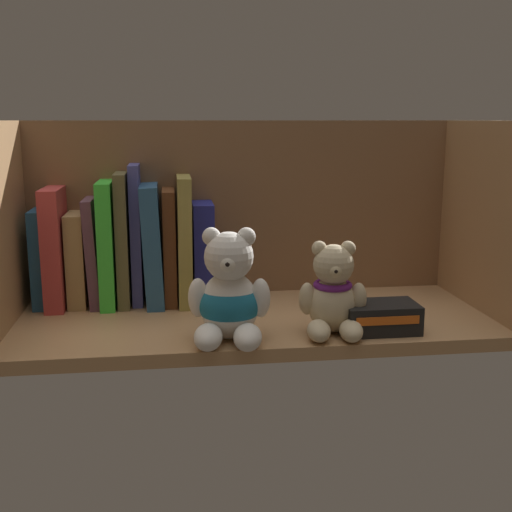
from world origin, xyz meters
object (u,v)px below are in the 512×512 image
at_px(book_8, 170,245).
at_px(book_7, 153,243).
at_px(book_3, 94,251).
at_px(book_5, 124,238).
at_px(book_4, 108,242).
at_px(teddy_bear_larger, 229,297).
at_px(book_1, 57,246).
at_px(book_9, 184,238).
at_px(teddy_bear_smaller, 333,295).
at_px(book_2, 78,258).
at_px(book_6, 137,234).
at_px(book_10, 203,251).
at_px(small_product_box, 380,317).
at_px(book_0, 40,257).

bearing_deg(book_8, book_7, 180.00).
height_order(book_3, book_5, book_5).
relative_size(book_5, book_7, 1.10).
bearing_deg(book_8, book_5, 180.00).
bearing_deg(book_4, book_5, 0.00).
xyz_separation_m(book_3, book_7, (0.10, 0.00, 0.01)).
bearing_deg(book_5, teddy_bear_larger, -54.46).
distance_m(book_1, book_8, 0.18).
distance_m(book_3, book_9, 0.15).
xyz_separation_m(book_9, teddy_bear_smaller, (0.20, -0.21, -0.05)).
bearing_deg(book_2, teddy_bear_larger, -43.34).
relative_size(book_6, book_8, 1.22).
xyz_separation_m(book_1, book_10, (0.24, 0.00, -0.01)).
bearing_deg(book_9, teddy_bear_smaller, -45.98).
bearing_deg(book_1, book_8, 0.00).
relative_size(book_7, small_product_box, 1.85).
relative_size(book_1, book_8, 1.03).
height_order(book_0, book_10, book_10).
bearing_deg(book_9, book_4, 180.00).
relative_size(book_2, book_7, 0.77).
relative_size(book_10, teddy_bear_larger, 1.05).
height_order(book_1, book_2, book_1).
relative_size(book_5, book_10, 1.31).
xyz_separation_m(book_9, small_product_box, (0.28, -0.21, -0.09)).
distance_m(book_0, book_10, 0.27).
distance_m(book_0, teddy_bear_smaller, 0.49).
relative_size(book_1, teddy_bear_larger, 1.23).
relative_size(book_8, teddy_bear_larger, 1.20).
relative_size(book_3, book_8, 0.93).
bearing_deg(book_8, book_4, 180.00).
height_order(book_0, book_8, book_8).
height_order(book_1, book_6, book_6).
height_order(book_0, book_9, book_9).
bearing_deg(small_product_box, book_7, 147.32).
relative_size(book_3, book_6, 0.77).
bearing_deg(small_product_box, book_9, 142.64).
distance_m(book_0, book_7, 0.18).
bearing_deg(small_product_box, book_4, 152.29).
bearing_deg(book_2, book_3, 0.00).
bearing_deg(teddy_bear_smaller, book_8, 137.28).
bearing_deg(book_1, teddy_bear_smaller, -27.13).
bearing_deg(book_2, small_product_box, -25.03).
height_order(book_5, book_10, book_5).
bearing_deg(book_9, book_5, 180.00).
xyz_separation_m(book_8, teddy_bear_larger, (0.08, -0.22, -0.03)).
bearing_deg(book_0, book_7, 0.00).
bearing_deg(book_4, teddy_bear_smaller, -32.69).
height_order(book_9, small_product_box, book_9).
bearing_deg(book_9, teddy_bear_larger, -75.73).
bearing_deg(book_9, book_8, 180.00).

